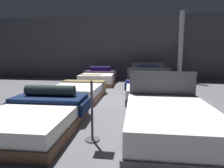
{
  "coord_description": "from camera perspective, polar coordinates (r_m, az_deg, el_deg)",
  "views": [
    {
      "loc": [
        0.71,
        -5.69,
        1.37
      ],
      "look_at": [
        -0.17,
        0.58,
        0.37
      ],
      "focal_mm": 30.15,
      "sensor_mm": 36.0,
      "label": 1
    }
  ],
  "objects": [
    {
      "name": "bed_1",
      "position": [
        3.28,
        17.09,
        -11.13
      ],
      "size": [
        1.51,
        2.16,
        1.01
      ],
      "rotation": [
        0.0,
        0.0,
        0.02
      ],
      "color": "#515156",
      "rests_on": "ground_plane"
    },
    {
      "name": "bed_3",
      "position": [
        5.97,
        11.88,
        -2.22
      ],
      "size": [
        1.75,
        2.02,
        0.91
      ],
      "rotation": [
        0.0,
        0.0,
        0.06
      ],
      "color": "#2B2E2E",
      "rests_on": "ground_plane"
    },
    {
      "name": "bed_2",
      "position": [
        6.17,
        -10.32,
        -2.12
      ],
      "size": [
        1.55,
        1.93,
        0.44
      ],
      "rotation": [
        0.0,
        0.0,
        -0.0
      ],
      "color": "brown",
      "rests_on": "ground_plane"
    },
    {
      "name": "bed_4",
      "position": [
        8.91,
        -4.24,
        1.83
      ],
      "size": [
        1.67,
        2.11,
        0.78
      ],
      "rotation": [
        0.0,
        0.0,
        0.05
      ],
      "color": "brown",
      "rests_on": "ground_plane"
    },
    {
      "name": "showroom_back_wall",
      "position": [
        10.74,
        4.31,
        10.97
      ],
      "size": [
        18.0,
        0.06,
        3.5
      ],
      "primitive_type": "cube",
      "color": "#47474C",
      "rests_on": "ground_plane"
    },
    {
      "name": "price_sign",
      "position": [
        3.03,
        -6.07,
        -9.4
      ],
      "size": [
        0.28,
        0.24,
        1.07
      ],
      "color": "#3F3F44",
      "rests_on": "ground_plane"
    },
    {
      "name": "bed_0",
      "position": [
        3.81,
        -21.91,
        -9.09
      ],
      "size": [
        1.65,
        2.18,
        0.72
      ],
      "rotation": [
        0.0,
        0.0,
        0.03
      ],
      "color": "brown",
      "rests_on": "ground_plane"
    },
    {
      "name": "ground_plane",
      "position": [
        5.9,
        0.88,
        -4.55
      ],
      "size": [
        18.0,
        18.0,
        0.02
      ],
      "primitive_type": "cube",
      "color": "#5B5B60"
    },
    {
      "name": "bed_5",
      "position": [
        8.71,
        11.35,
        1.33
      ],
      "size": [
        1.81,
        2.23,
        0.96
      ],
      "rotation": [
        0.0,
        0.0,
        0.06
      ],
      "color": "#2A2B32",
      "rests_on": "ground_plane"
    },
    {
      "name": "support_pillar",
      "position": [
        10.31,
        20.11,
        10.54
      ],
      "size": [
        0.24,
        0.24,
        3.5
      ],
      "primitive_type": "cylinder",
      "color": "silver",
      "rests_on": "ground_plane"
    }
  ]
}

